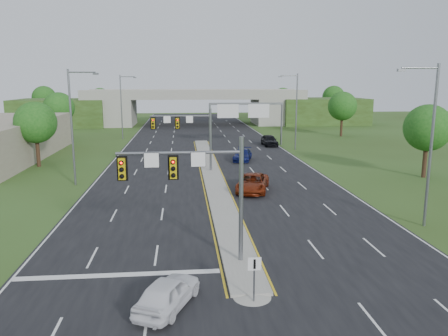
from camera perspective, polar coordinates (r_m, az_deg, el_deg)
name	(u,v)px	position (r m, az deg, el deg)	size (l,w,h in m)	color
ground	(241,263)	(24.68, 2.18, -12.25)	(240.00, 240.00, 0.00)	#2F4117
road	(206,157)	(58.35, -2.39, 1.50)	(24.00, 160.00, 0.02)	black
median	(212,175)	(46.57, -1.58, -0.86)	(2.00, 54.00, 0.16)	gray
median_nose	(252,296)	(21.06, 3.69, -16.29)	(2.00, 2.00, 0.16)	gray
lane_markings	(204,165)	(52.33, -2.68, 0.39)	(23.72, 160.00, 0.01)	gold
signal_mast_near	(199,180)	(22.95, -3.32, -1.63)	(6.62, 0.60, 7.00)	slate
signal_mast_far	(190,130)	(47.64, -4.50, 5.02)	(6.62, 0.60, 7.00)	slate
keep_right_sign	(254,272)	(19.97, 3.98, -13.37)	(0.60, 0.13, 2.20)	slate
sign_gantry	(245,112)	(68.22, 2.77, 7.32)	(11.58, 0.44, 6.67)	slate
overpass	(195,109)	(102.68, -3.80, 7.65)	(80.00, 14.00, 8.10)	gray
lightpole_l_mid	(74,122)	(43.81, -19.06, 5.72)	(2.85, 0.25, 11.00)	slate
lightpole_l_far	(122,104)	(78.20, -13.13, 8.17)	(2.85, 0.25, 11.00)	slate
lightpole_r_near	(429,139)	(32.17, 25.21, 3.50)	(2.85, 0.25, 11.00)	slate
lightpole_r_far	(295,108)	(64.66, 9.27, 7.74)	(2.85, 0.25, 11.00)	slate
tree_l_near	(36,123)	(55.30, -23.40, 5.46)	(4.80, 4.80, 7.60)	#382316
tree_l_mid	(59,108)	(80.33, -20.76, 7.39)	(5.20, 5.20, 8.12)	#382316
tree_r_near	(428,128)	(49.51, 25.06, 4.76)	(4.80, 4.80, 7.60)	#382316
tree_r_mid	(342,106)	(82.83, 15.21, 7.81)	(5.20, 5.20, 8.12)	#382316
tree_back_a	(44,98)	(121.63, -22.43, 8.47)	(6.00, 6.00, 8.85)	#382316
tree_back_b	(100,99)	(118.38, -15.85, 8.67)	(5.60, 5.60, 8.32)	#382316
tree_back_c	(283,98)	(119.62, 7.69, 9.01)	(5.60, 5.60, 8.32)	#382316
tree_back_d	(333,97)	(123.54, 14.11, 9.00)	(6.00, 6.00, 8.85)	#382316
car_white	(168,293)	(20.05, -7.38, -15.85)	(1.68, 4.16, 1.42)	white
car_far_a	(253,183)	(39.74, 3.75, -1.94)	(2.60, 5.65, 1.57)	maroon
car_far_b	(243,155)	(55.31, 2.44, 1.73)	(2.03, 4.99, 1.45)	#0C134A
car_far_c	(269,140)	(68.62, 5.95, 3.63)	(2.02, 5.02, 1.71)	black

